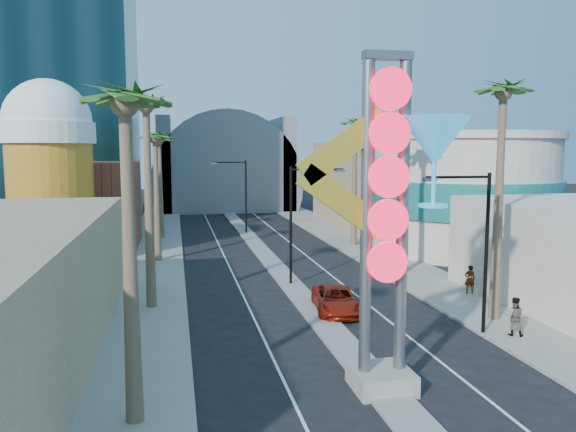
# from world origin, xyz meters

# --- Properties ---
(ground) EXTENTS (240.00, 240.00, 0.00)m
(ground) POSITION_xyz_m (0.00, 0.00, 0.00)
(ground) COLOR black
(ground) RESTS_ON ground
(sidewalk_west) EXTENTS (5.00, 100.00, 0.15)m
(sidewalk_west) POSITION_xyz_m (-9.50, 35.00, 0.07)
(sidewalk_west) COLOR gray
(sidewalk_west) RESTS_ON ground
(sidewalk_east) EXTENTS (5.00, 100.00, 0.15)m
(sidewalk_east) POSITION_xyz_m (9.50, 35.00, 0.07)
(sidewalk_east) COLOR gray
(sidewalk_east) RESTS_ON ground
(median) EXTENTS (1.60, 84.00, 0.15)m
(median) POSITION_xyz_m (0.00, 38.00, 0.07)
(median) COLOR gray
(median) RESTS_ON ground
(hotel_tower) EXTENTS (20.00, 20.00, 50.00)m
(hotel_tower) POSITION_xyz_m (-22.00, 52.00, 25.00)
(hotel_tower) COLOR black
(hotel_tower) RESTS_ON ground
(brick_filler_west) EXTENTS (10.00, 10.00, 8.00)m
(brick_filler_west) POSITION_xyz_m (-16.00, 38.00, 4.00)
(brick_filler_west) COLOR brown
(brick_filler_west) RESTS_ON ground
(filler_east) EXTENTS (10.00, 20.00, 10.00)m
(filler_east) POSITION_xyz_m (16.00, 48.00, 5.00)
(filler_east) COLOR #968761
(filler_east) RESTS_ON ground
(beer_mug) EXTENTS (7.00, 7.00, 14.50)m
(beer_mug) POSITION_xyz_m (-17.00, 30.00, 7.84)
(beer_mug) COLOR #AE6417
(beer_mug) RESTS_ON ground
(turquoise_building) EXTENTS (16.60, 16.60, 10.60)m
(turquoise_building) POSITION_xyz_m (18.00, 30.00, 5.25)
(turquoise_building) COLOR beige
(turquoise_building) RESTS_ON ground
(canopy) EXTENTS (22.00, 16.00, 22.00)m
(canopy) POSITION_xyz_m (0.00, 72.00, 4.31)
(canopy) COLOR slate
(canopy) RESTS_ON ground
(neon_sign) EXTENTS (6.53, 2.60, 12.55)m
(neon_sign) POSITION_xyz_m (0.82, 2.96, 7.31)
(neon_sign) COLOR gray
(neon_sign) RESTS_ON ground
(streetlight_0) EXTENTS (3.79, 0.25, 8.00)m
(streetlight_0) POSITION_xyz_m (0.55, 20.00, 4.88)
(streetlight_0) COLOR black
(streetlight_0) RESTS_ON ground
(streetlight_1) EXTENTS (3.79, 0.25, 8.00)m
(streetlight_1) POSITION_xyz_m (-0.55, 44.00, 4.88)
(streetlight_1) COLOR black
(streetlight_1) RESTS_ON ground
(streetlight_2) EXTENTS (3.45, 0.25, 8.00)m
(streetlight_2) POSITION_xyz_m (6.72, 8.00, 4.83)
(streetlight_2) COLOR black
(streetlight_2) RESTS_ON ground
(palm_0) EXTENTS (2.40, 2.40, 11.70)m
(palm_0) POSITION_xyz_m (-9.00, 2.00, 9.93)
(palm_0) COLOR brown
(palm_0) RESTS_ON ground
(palm_1) EXTENTS (2.40, 2.40, 12.70)m
(palm_1) POSITION_xyz_m (-9.00, 16.00, 10.82)
(palm_1) COLOR brown
(palm_1) RESTS_ON ground
(palm_2) EXTENTS (2.40, 2.40, 11.20)m
(palm_2) POSITION_xyz_m (-9.00, 30.00, 9.48)
(palm_2) COLOR brown
(palm_2) RESTS_ON ground
(palm_3) EXTENTS (2.40, 2.40, 11.20)m
(palm_3) POSITION_xyz_m (-9.00, 42.00, 9.48)
(palm_3) COLOR brown
(palm_3) RESTS_ON ground
(palm_5) EXTENTS (2.40, 2.40, 13.20)m
(palm_5) POSITION_xyz_m (9.00, 10.00, 11.27)
(palm_5) COLOR brown
(palm_5) RESTS_ON ground
(palm_6) EXTENTS (2.40, 2.40, 11.70)m
(palm_6) POSITION_xyz_m (9.00, 22.00, 9.93)
(palm_6) COLOR brown
(palm_6) RESTS_ON ground
(palm_7) EXTENTS (2.40, 2.40, 12.70)m
(palm_7) POSITION_xyz_m (9.00, 34.00, 10.82)
(palm_7) COLOR brown
(palm_7) RESTS_ON ground
(red_pickup) EXTENTS (2.93, 5.29, 1.40)m
(red_pickup) POSITION_xyz_m (1.20, 13.25, 0.70)
(red_pickup) COLOR maroon
(red_pickup) RESTS_ON ground
(pedestrian_a) EXTENTS (0.75, 0.59, 1.79)m
(pedestrian_a) POSITION_xyz_m (10.40, 15.05, 1.05)
(pedestrian_a) COLOR gray
(pedestrian_a) RESTS_ON sidewalk_east
(pedestrian_b) EXTENTS (1.15, 1.08, 1.89)m
(pedestrian_b) POSITION_xyz_m (8.38, 7.27, 1.09)
(pedestrian_b) COLOR gray
(pedestrian_b) RESTS_ON sidewalk_east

